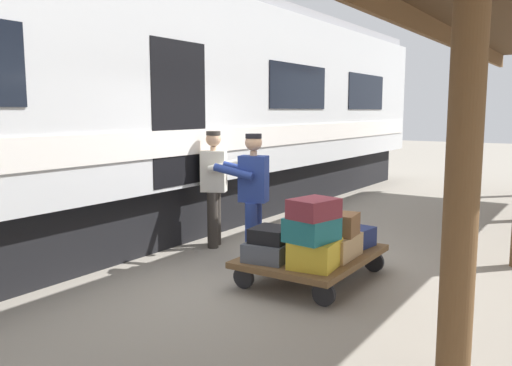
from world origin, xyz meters
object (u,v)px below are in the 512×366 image
object	(u,v)px
train_car	(106,106)
suitcase_orange_carryall	(292,243)
suitcase_tan_vintage	(334,246)
suitcase_brown_leather	(338,224)
suitcase_burgundy_valise	(314,209)
suitcase_navy_fabric	(351,238)
porter_in_overalls	(252,194)
suitcase_yellow_case	(315,254)
suitcase_teal_softside	(312,229)
luggage_cart	(312,257)
suitcase_black_hardshell	(272,235)
suitcase_slate_roller	(270,250)
suitcase_maroon_trunk	(310,234)
porter_by_door	(215,184)

from	to	relation	value
train_car	suitcase_orange_carryall	world-z (taller)	train_car
suitcase_tan_vintage	suitcase_orange_carryall	distance (m)	0.56
suitcase_orange_carryall	suitcase_brown_leather	xyz separation A→B (m)	(-0.59, -0.04, 0.30)
suitcase_burgundy_valise	suitcase_tan_vintage	bearing A→B (deg)	-88.65
suitcase_navy_fabric	suitcase_burgundy_valise	size ratio (longest dim) A/B	1.27
suitcase_orange_carryall	porter_in_overalls	distance (m)	0.90
suitcase_yellow_case	suitcase_teal_softside	bearing A→B (deg)	53.87
suitcase_navy_fabric	suitcase_tan_vintage	xyz separation A→B (m)	(0.00, 0.48, 0.01)
porter_in_overalls	suitcase_orange_carryall	bearing A→B (deg)	164.41
suitcase_teal_softside	luggage_cart	bearing A→B (deg)	-63.55
suitcase_teal_softside	suitcase_black_hardshell	size ratio (longest dim) A/B	1.24
luggage_cart	suitcase_navy_fabric	size ratio (longest dim) A/B	2.86
suitcase_navy_fabric	porter_in_overalls	world-z (taller)	porter_in_overalls
suitcase_tan_vintage	suitcase_slate_roller	size ratio (longest dim) A/B	1.02
suitcase_orange_carryall	porter_in_overalls	size ratio (longest dim) A/B	0.37
suitcase_orange_carryall	suitcase_black_hardshell	distance (m)	0.55
suitcase_black_hardshell	suitcase_burgundy_valise	world-z (taller)	suitcase_burgundy_valise
suitcase_orange_carryall	suitcase_teal_softside	world-z (taller)	suitcase_teal_softside
suitcase_teal_softside	suitcase_burgundy_valise	world-z (taller)	suitcase_burgundy_valise
suitcase_navy_fabric	train_car	bearing A→B (deg)	4.89
suitcase_maroon_trunk	train_car	bearing A→B (deg)	5.70
suitcase_brown_leather	suitcase_yellow_case	bearing A→B (deg)	87.07
train_car	suitcase_black_hardshell	bearing A→B (deg)	169.11
suitcase_slate_roller	suitcase_yellow_case	bearing A→B (deg)	180.00
suitcase_orange_carryall	suitcase_burgundy_valise	xyz separation A→B (m)	(-0.58, 0.55, 0.57)
suitcase_navy_fabric	suitcase_tan_vintage	world-z (taller)	suitcase_tan_vintage
suitcase_teal_softside	suitcase_burgundy_valise	xyz separation A→B (m)	(-0.04, 0.03, 0.23)
suitcase_slate_roller	suitcase_navy_fabric	bearing A→B (deg)	-120.16
suitcase_orange_carryall	suitcase_burgundy_valise	size ratio (longest dim) A/B	1.30
luggage_cart	suitcase_navy_fabric	world-z (taller)	suitcase_navy_fabric
luggage_cart	suitcase_maroon_trunk	bearing A→B (deg)	-59.84
suitcase_slate_roller	porter_in_overalls	distance (m)	1.10
train_car	suitcase_brown_leather	distance (m)	4.19
suitcase_black_hardshell	suitcase_brown_leather	xyz separation A→B (m)	(-0.56, -0.54, 0.09)
luggage_cart	suitcase_black_hardshell	size ratio (longest dim) A/B	4.16
train_car	suitcase_brown_leather	world-z (taller)	train_car
train_car	luggage_cart	world-z (taller)	train_car
luggage_cart	suitcase_brown_leather	bearing A→B (deg)	-173.51
porter_in_overalls	porter_by_door	world-z (taller)	same
suitcase_navy_fabric	suitcase_black_hardshell	size ratio (longest dim) A/B	1.46
porter_in_overalls	luggage_cart	bearing A→B (deg)	168.71
suitcase_navy_fabric	suitcase_orange_carryall	distance (m)	0.74
suitcase_burgundy_valise	suitcase_yellow_case	bearing A→B (deg)	-78.78
suitcase_tan_vintage	porter_in_overalls	world-z (taller)	porter_in_overalls
suitcase_slate_roller	luggage_cart	bearing A→B (deg)	-120.16
suitcase_teal_softside	porter_by_door	size ratio (longest dim) A/B	0.31
train_car	suitcase_yellow_case	size ratio (longest dim) A/B	37.42
porter_in_overalls	porter_by_door	xyz separation A→B (m)	(0.93, -0.42, 0.00)
porter_in_overalls	train_car	bearing A→B (deg)	1.08
suitcase_navy_fabric	suitcase_burgundy_valise	bearing A→B (deg)	90.72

